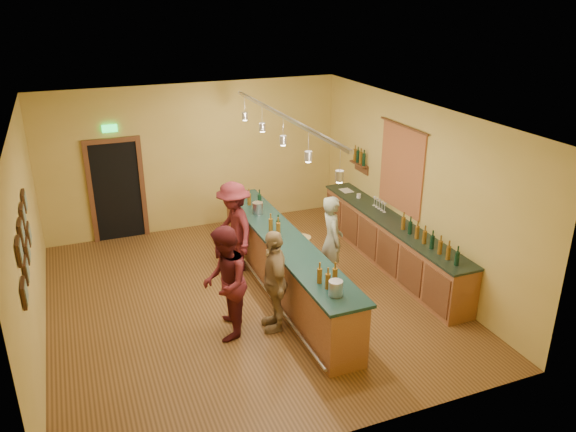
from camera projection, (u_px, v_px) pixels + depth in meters
name	position (u px, v px, depth m)	size (l,w,h in m)	color
floor	(247.00, 298.00, 9.76)	(7.00, 7.00, 0.00)	#4F3216
ceiling	(241.00, 115.00, 8.56)	(6.50, 7.00, 0.02)	silver
wall_back	(195.00, 158.00, 12.17)	(6.50, 0.02, 3.20)	#B59C44
wall_front	(341.00, 322.00, 6.15)	(6.50, 0.02, 3.20)	#B59C44
wall_left	(28.00, 244.00, 8.04)	(0.02, 7.00, 3.20)	#B59C44
wall_right	(413.00, 188.00, 10.28)	(0.02, 7.00, 3.20)	#B59C44
doorway	(117.00, 188.00, 11.74)	(1.15, 0.09, 2.48)	black
tapestry	(401.00, 169.00, 10.52)	(0.03, 1.40, 1.60)	maroon
bottle_shelf	(360.00, 159.00, 11.86)	(0.17, 0.55, 0.54)	#552A19
picture_grid	(25.00, 242.00, 7.27)	(0.06, 2.20, 0.70)	#382111
back_counter	(391.00, 242.00, 10.75)	(0.60, 4.55, 1.27)	brown
tasting_bar	(283.00, 260.00, 9.77)	(0.73, 5.10, 1.38)	brown
pendant_track	(283.00, 126.00, 8.88)	(0.11, 4.60, 0.50)	silver
bartender	(332.00, 240.00, 9.99)	(0.61, 0.40, 1.67)	gray
customer_a	(225.00, 283.00, 8.41)	(0.87, 0.68, 1.79)	#59191E
customer_b	(274.00, 280.00, 8.62)	(0.98, 0.41, 1.66)	#997A51
customer_c	(234.00, 227.00, 10.43)	(1.13, 0.65, 1.76)	#59191E
bar_stool	(302.00, 244.00, 10.48)	(0.35, 0.35, 0.71)	#A4874A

